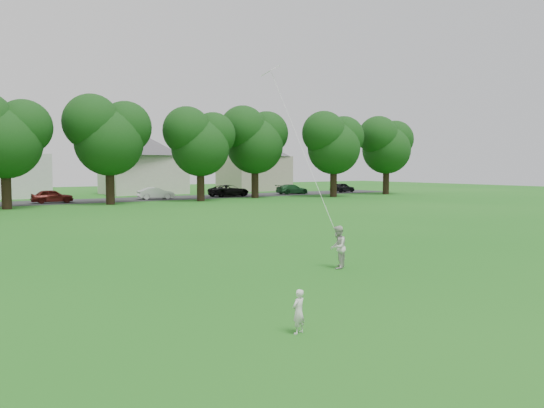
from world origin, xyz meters
TOP-DOWN VIEW (x-y plane):
  - ground at (0.00, 0.00)m, footprint 160.00×160.00m
  - street at (0.00, 42.00)m, footprint 90.00×7.00m
  - toddler at (-1.33, -1.81)m, footprint 0.37×0.29m
  - older_boy at (3.85, 2.86)m, footprint 0.87×0.84m
  - kite at (4.43, 5.66)m, footprint 1.05×3.30m
  - tree_row at (1.93, 35.49)m, footprint 83.59×9.35m
  - parked_cars at (5.18, 41.00)m, footprint 72.19×2.62m

SIDE VIEW (x-z plane):
  - ground at x=0.00m, z-range 0.00..0.00m
  - street at x=0.00m, z-range 0.00..0.01m
  - toddler at x=-1.33m, z-range 0.00..0.90m
  - parked_cars at x=5.18m, z-range -0.02..1.27m
  - older_boy at x=3.85m, z-range 0.00..1.41m
  - kite at x=4.43m, z-range -0.09..8.44m
  - tree_row at x=1.93m, z-range 0.93..12.13m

